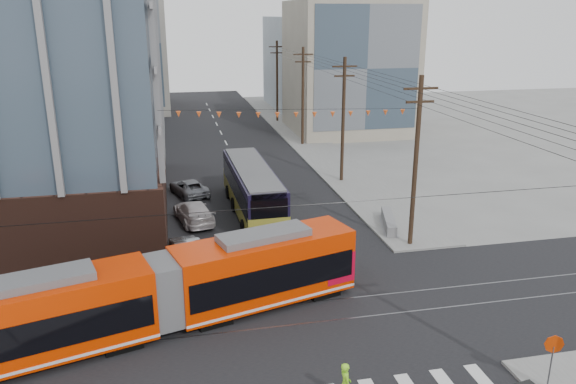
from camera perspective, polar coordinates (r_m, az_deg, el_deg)
The scene contains 14 objects.
ground at distance 25.92m, azimuth 4.60°, elevation -16.39°, with size 160.00×160.00×0.00m, color slate.
bg_bldg_nw_near at distance 73.46m, azimuth -20.88°, elevation 12.29°, with size 18.00×16.00×18.00m, color #8C99A5.
bg_bldg_ne_near at distance 72.37m, azimuth 6.11°, elevation 12.45°, with size 14.00×14.00×16.00m, color gray.
bg_bldg_nw_far at distance 92.91m, azimuth -17.35°, elevation 14.16°, with size 16.00×18.00×20.00m, color gray.
bg_bldg_ne_far at distance 92.11m, azimuth 3.36°, elevation 13.00°, with size 16.00×16.00×14.00m, color #8C99A5.
utility_pole_far at distance 78.46m, azimuth -1.12°, elevation 11.11°, with size 0.30×0.30×11.00m, color black.
streetcar at distance 27.54m, azimuth -12.58°, elevation -9.93°, with size 20.03×2.82×3.86m, color red, non-canonical shape.
city_bus at distance 42.38m, azimuth -3.63°, elevation 0.29°, with size 2.82×13.01×3.69m, color black, non-canonical shape.
parked_car_silver at distance 34.80m, azimuth -10.25°, elevation -5.88°, with size 1.59×4.55×1.50m, color #A9AFB6.
parked_car_white at distance 41.22m, azimuth -9.55°, elevation -2.01°, with size 2.16×5.31×1.54m, color beige.
parked_car_grey at distance 47.41m, azimuth -10.03°, elevation 0.46°, with size 2.22×4.82×1.34m, color slate.
pedestrian at distance 22.86m, azimuth 5.85°, elevation -18.86°, with size 0.67×0.44×1.85m, color #8DE523.
stop_sign at distance 25.19m, azimuth 25.09°, elevation -15.88°, with size 0.77×0.77×2.54m, color #C32E01, non-canonical shape.
jersey_barrier at distance 40.25m, azimuth 10.19°, elevation -3.05°, with size 0.98×4.37×0.87m, color gray.
Camera 1 is at (-6.46, -20.49, 14.51)m, focal length 35.00 mm.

